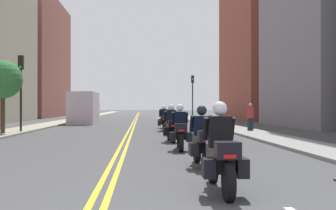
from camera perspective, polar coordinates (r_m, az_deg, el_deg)
ground_plane at (r=51.02m, az=-4.45°, el=-1.94°), size 264.00×264.00×0.00m
sidewalk_left at (r=51.57m, az=-12.11°, el=-1.85°), size 2.13×144.00×0.12m
sidewalk_right at (r=51.39m, az=3.25°, el=-1.86°), size 2.13×144.00×0.12m
centreline_yellow_inner at (r=51.02m, az=-4.58°, el=-1.94°), size 0.12×132.00×0.01m
centreline_yellow_outer at (r=51.02m, az=-4.31°, el=-1.94°), size 0.12×132.00×0.01m
lane_dashes_white at (r=32.10m, az=0.29°, el=-2.95°), size 0.14×56.40×0.01m
building_left_2 at (r=65.22m, az=-18.85°, el=6.06°), size 9.48×21.02×17.32m
building_right_2 at (r=52.32m, az=12.18°, el=12.17°), size 6.19×17.00×25.51m
motorcycle_0 at (r=7.51m, az=7.27°, el=-6.98°), size 0.77×2.29×1.63m
motorcycle_1 at (r=10.65m, az=4.74°, el=-5.06°), size 0.77×2.11×1.57m
motorcycle_2 at (r=14.65m, az=1.68°, el=-3.69°), size 0.78×2.19×1.63m
motorcycle_3 at (r=18.02m, az=0.47°, el=-3.05°), size 0.78×2.13×1.63m
motorcycle_4 at (r=22.47m, az=0.44°, el=-2.45°), size 0.76×2.26×1.65m
motorcycle_5 at (r=26.00m, az=-0.59°, el=-2.15°), size 0.78×2.21×1.60m
motorcycle_6 at (r=29.37m, az=-0.59°, el=-1.92°), size 0.77×2.28×1.64m
traffic_light_near at (r=25.29m, az=-19.53°, el=3.30°), size 0.28×0.38×4.46m
traffic_light_far at (r=44.95m, az=3.39°, el=2.12°), size 0.28×0.38×4.90m
pedestrian_0 at (r=25.42m, az=11.22°, el=-1.65°), size 0.40×0.30×1.74m
street_tree_0 at (r=23.93m, az=-21.71°, el=3.21°), size 2.06×2.06×4.02m
parked_truck at (r=38.08m, az=-11.36°, el=-0.61°), size 2.20×6.50×2.80m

